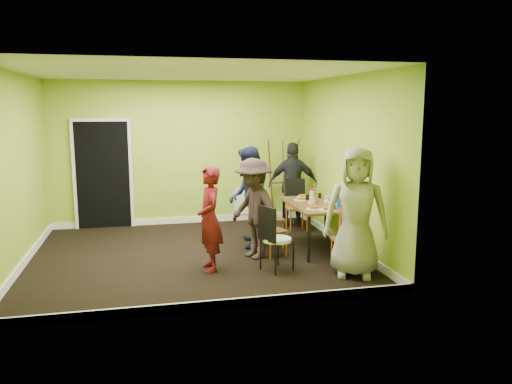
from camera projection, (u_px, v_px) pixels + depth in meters
ground at (195, 255)px, 7.85m from camera, size 5.00×5.00×0.00m
room_walls at (192, 192)px, 7.72m from camera, size 5.04×4.54×2.82m
dining_table at (318, 207)px, 8.10m from camera, size 0.90×1.50×0.75m
chair_left_far at (265, 214)px, 8.21m from camera, size 0.45×0.45×1.00m
chair_left_near at (269, 226)px, 7.71m from camera, size 0.44×0.44×0.84m
chair_back_end at (295, 194)px, 9.47m from camera, size 0.40×0.47×0.95m
chair_front_end at (348, 235)px, 7.06m from camera, size 0.38×0.38×0.89m
chair_bentwood at (273, 235)px, 6.98m from camera, size 0.49×0.49×0.94m
easel at (282, 181)px, 10.09m from camera, size 0.67×0.63×1.67m
plate_near_left at (301, 200)px, 8.36m from camera, size 0.25×0.25×0.01m
plate_near_right at (314, 209)px, 7.62m from camera, size 0.23×0.23×0.01m
plate_far_back at (303, 197)px, 8.64m from camera, size 0.22×0.22×0.01m
plate_far_front at (327, 210)px, 7.54m from camera, size 0.23×0.23×0.01m
plate_wall_back at (331, 201)px, 8.23m from camera, size 0.24×0.24×0.01m
plate_wall_front at (340, 204)px, 8.04m from camera, size 0.26×0.26×0.01m
thermos at (312, 197)px, 8.07m from camera, size 0.07×0.07×0.21m
blue_bottle at (339, 201)px, 7.77m from camera, size 0.07×0.07×0.21m
orange_bottle at (316, 199)px, 8.22m from camera, size 0.03×0.03×0.08m
glass_mid at (307, 198)px, 8.30m from camera, size 0.06×0.06×0.10m
glass_back at (320, 195)px, 8.57m from camera, size 0.06×0.06×0.09m
glass_front at (334, 205)px, 7.67m from camera, size 0.06×0.06×0.10m
cup_a at (312, 203)px, 7.83m from camera, size 0.12×0.12×0.10m
cup_b at (328, 199)px, 8.23m from camera, size 0.11×0.11×0.10m
person_standing at (210, 219)px, 7.00m from camera, size 0.40×0.57×1.49m
person_left_far at (248, 197)px, 8.21m from camera, size 0.77×0.91×1.66m
person_left_near at (254, 209)px, 7.58m from camera, size 0.92×1.14×1.54m
person_back_end at (293, 185)px, 9.64m from camera, size 1.02×0.63×1.63m
person_front_end at (356, 212)px, 6.74m from camera, size 1.02×0.85×1.77m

